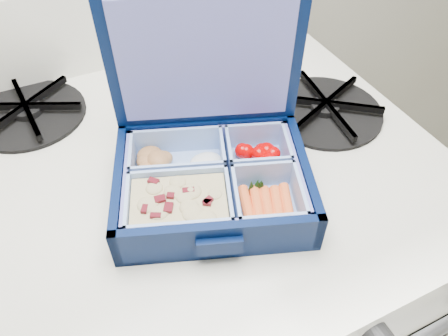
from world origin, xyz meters
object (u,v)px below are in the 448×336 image
bento_box (213,183)px  burner_grate (325,106)px  stove (209,303)px  fork (217,120)px

bento_box → burner_grate: (0.23, 0.08, -0.02)m
burner_grate → stove: bearing=176.5°
bento_box → fork: (0.07, 0.14, -0.03)m
bento_box → burner_grate: 0.25m
bento_box → fork: size_ratio=1.23×
stove → fork: bearing=41.9°
stove → bento_box: 0.52m
stove → fork: fork is taller
fork → stove: bearing=-85.7°
stove → fork: size_ratio=4.96×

